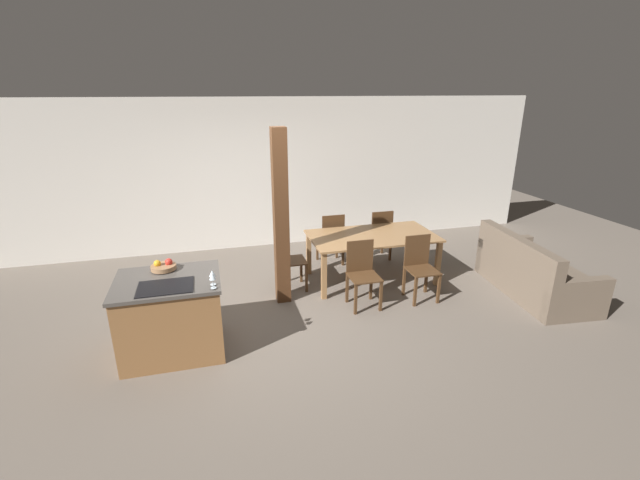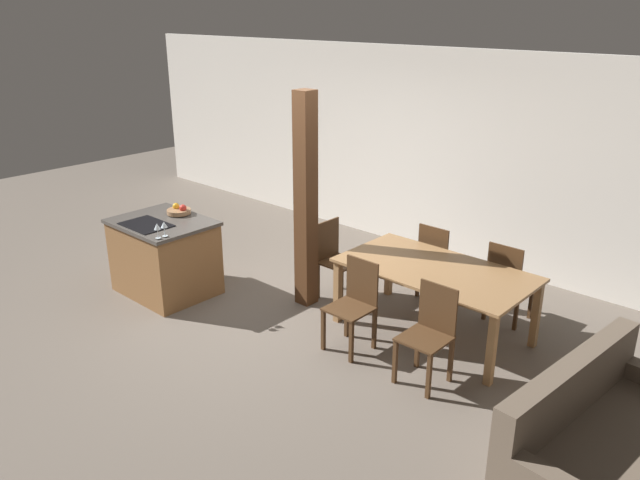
{
  "view_description": "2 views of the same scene",
  "coord_description": "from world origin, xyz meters",
  "px_view_note": "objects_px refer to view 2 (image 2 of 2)",
  "views": [
    {
      "loc": [
        -0.76,
        -4.9,
        2.81
      ],
      "look_at": [
        0.6,
        0.2,
        0.95
      ],
      "focal_mm": 24.0,
      "sensor_mm": 36.0,
      "label": 1
    },
    {
      "loc": [
        4.58,
        -4.17,
        3.17
      ],
      "look_at": [
        0.6,
        0.2,
        0.95
      ],
      "focal_mm": 35.0,
      "sensor_mm": 36.0,
      "label": 2
    }
  ],
  "objects_px": {
    "wine_glass_middle": "(164,225)",
    "dining_chair_far_right": "(508,281)",
    "timber_post": "(306,202)",
    "fruit_bowl": "(179,210)",
    "dining_chair_near_left": "(354,303)",
    "kitchen_island": "(165,256)",
    "dining_chair_far_left": "(437,260)",
    "wine_glass_near": "(157,227)",
    "couch": "(606,451)",
    "dining_chair_near_right": "(429,332)",
    "dining_chair_head_end": "(335,258)",
    "dining_table": "(435,276)"
  },
  "relations": [
    {
      "from": "dining_chair_near_right",
      "to": "dining_table",
      "type": "bearing_deg",
      "value": 119.91
    },
    {
      "from": "fruit_bowl",
      "to": "dining_chair_near_left",
      "type": "distance_m",
      "value": 2.54
    },
    {
      "from": "wine_glass_middle",
      "to": "dining_chair_far_right",
      "type": "xyz_separation_m",
      "value": [
        2.82,
        2.27,
        -0.54
      ]
    },
    {
      "from": "dining_chair_far_right",
      "to": "timber_post",
      "type": "relative_size",
      "value": 0.38
    },
    {
      "from": "fruit_bowl",
      "to": "dining_table",
      "type": "relative_size",
      "value": 0.15
    },
    {
      "from": "kitchen_island",
      "to": "dining_chair_head_end",
      "type": "distance_m",
      "value": 1.98
    },
    {
      "from": "dining_chair_near_left",
      "to": "timber_post",
      "type": "distance_m",
      "value": 1.31
    },
    {
      "from": "dining_table",
      "to": "dining_chair_far_left",
      "type": "height_order",
      "value": "dining_chair_far_left"
    },
    {
      "from": "couch",
      "to": "dining_chair_near_left",
      "type": "bearing_deg",
      "value": 88.44
    },
    {
      "from": "fruit_bowl",
      "to": "wine_glass_near",
      "type": "xyz_separation_m",
      "value": [
        0.53,
        -0.65,
        0.09
      ]
    },
    {
      "from": "wine_glass_middle",
      "to": "dining_chair_far_right",
      "type": "relative_size",
      "value": 0.18
    },
    {
      "from": "kitchen_island",
      "to": "couch",
      "type": "height_order",
      "value": "kitchen_island"
    },
    {
      "from": "fruit_bowl",
      "to": "wine_glass_near",
      "type": "relative_size",
      "value": 1.71
    },
    {
      "from": "wine_glass_middle",
      "to": "couch",
      "type": "relative_size",
      "value": 0.09
    },
    {
      "from": "timber_post",
      "to": "dining_chair_far_left",
      "type": "bearing_deg",
      "value": 46.76
    },
    {
      "from": "wine_glass_near",
      "to": "couch",
      "type": "relative_size",
      "value": 0.09
    },
    {
      "from": "wine_glass_middle",
      "to": "dining_chair_near_right",
      "type": "bearing_deg",
      "value": 15.49
    },
    {
      "from": "wine_glass_middle",
      "to": "dining_chair_head_end",
      "type": "bearing_deg",
      "value": 55.23
    },
    {
      "from": "wine_glass_near",
      "to": "dining_chair_far_right",
      "type": "distance_m",
      "value": 3.71
    },
    {
      "from": "fruit_bowl",
      "to": "couch",
      "type": "relative_size",
      "value": 0.15
    },
    {
      "from": "timber_post",
      "to": "dining_chair_far_right",
      "type": "bearing_deg",
      "value": 30.05
    },
    {
      "from": "dining_chair_far_right",
      "to": "dining_chair_head_end",
      "type": "height_order",
      "value": "same"
    },
    {
      "from": "fruit_bowl",
      "to": "dining_chair_near_right",
      "type": "bearing_deg",
      "value": 3.71
    },
    {
      "from": "kitchen_island",
      "to": "dining_chair_near_right",
      "type": "relative_size",
      "value": 1.24
    },
    {
      "from": "dining_chair_far_right",
      "to": "timber_post",
      "type": "bearing_deg",
      "value": 30.05
    },
    {
      "from": "kitchen_island",
      "to": "dining_chair_far_right",
      "type": "relative_size",
      "value": 1.24
    },
    {
      "from": "fruit_bowl",
      "to": "dining_table",
      "type": "xyz_separation_m",
      "value": [
        2.91,
        0.96,
        -0.28
      ]
    },
    {
      "from": "kitchen_island",
      "to": "dining_chair_far_right",
      "type": "bearing_deg",
      "value": 31.09
    },
    {
      "from": "wine_glass_middle",
      "to": "timber_post",
      "type": "height_order",
      "value": "timber_post"
    },
    {
      "from": "kitchen_island",
      "to": "dining_chair_far_left",
      "type": "xyz_separation_m",
      "value": [
        2.44,
        1.99,
        0.03
      ]
    },
    {
      "from": "fruit_bowl",
      "to": "dining_chair_far_right",
      "type": "distance_m",
      "value": 3.78
    },
    {
      "from": "dining_chair_near_right",
      "to": "wine_glass_middle",
      "type": "bearing_deg",
      "value": -164.51
    },
    {
      "from": "dining_chair_near_left",
      "to": "dining_chair_far_left",
      "type": "xyz_separation_m",
      "value": [
        -0.0,
        1.49,
        0.0
      ]
    },
    {
      "from": "kitchen_island",
      "to": "dining_table",
      "type": "bearing_deg",
      "value": 23.42
    },
    {
      "from": "fruit_bowl",
      "to": "dining_chair_head_end",
      "type": "xyz_separation_m",
      "value": [
        1.59,
        0.96,
        -0.46
      ]
    },
    {
      "from": "wine_glass_near",
      "to": "dining_chair_far_left",
      "type": "bearing_deg",
      "value": 50.29
    },
    {
      "from": "kitchen_island",
      "to": "dining_table",
      "type": "xyz_separation_m",
      "value": [
        2.87,
        1.24,
        0.2
      ]
    },
    {
      "from": "fruit_bowl",
      "to": "dining_chair_far_right",
      "type": "relative_size",
      "value": 0.31
    },
    {
      "from": "wine_glass_middle",
      "to": "dining_chair_near_right",
      "type": "height_order",
      "value": "wine_glass_middle"
    },
    {
      "from": "wine_glass_middle",
      "to": "dining_chair_far_left",
      "type": "bearing_deg",
      "value": 49.26
    },
    {
      "from": "dining_table",
      "to": "wine_glass_middle",
      "type": "bearing_deg",
      "value": -147.4
    },
    {
      "from": "dining_chair_near_right",
      "to": "dining_chair_far_right",
      "type": "height_order",
      "value": "same"
    },
    {
      "from": "wine_glass_near",
      "to": "dining_chair_far_left",
      "type": "relative_size",
      "value": 0.18
    },
    {
      "from": "fruit_bowl",
      "to": "dining_chair_near_left",
      "type": "bearing_deg",
      "value": 4.99
    },
    {
      "from": "kitchen_island",
      "to": "timber_post",
      "type": "height_order",
      "value": "timber_post"
    },
    {
      "from": "dining_chair_far_left",
      "to": "couch",
      "type": "distance_m",
      "value": 3.1
    },
    {
      "from": "kitchen_island",
      "to": "dining_chair_far_left",
      "type": "relative_size",
      "value": 1.24
    },
    {
      "from": "fruit_bowl",
      "to": "couch",
      "type": "distance_m",
      "value": 5.04
    },
    {
      "from": "wine_glass_middle",
      "to": "kitchen_island",
      "type": "bearing_deg",
      "value": 149.33
    },
    {
      "from": "kitchen_island",
      "to": "dining_table",
      "type": "distance_m",
      "value": 3.13
    }
  ]
}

